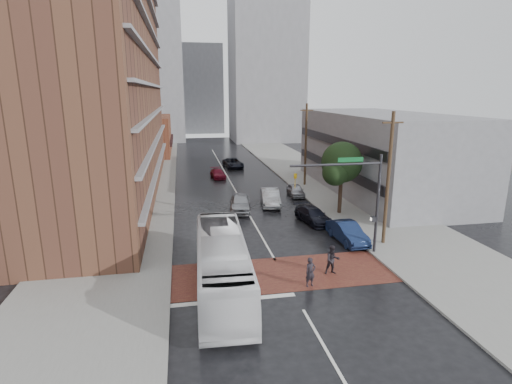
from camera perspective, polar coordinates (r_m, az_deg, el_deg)
name	(u,v)px	position (r m, az deg, el deg)	size (l,w,h in m)	color
ground	(284,277)	(25.73, 4.09, -12.00)	(160.00, 160.00, 0.00)	black
crosswalk	(282,273)	(26.16, 3.81, -11.51)	(14.00, 5.00, 0.02)	brown
sidewalk_west	(136,190)	(48.95, -16.75, 0.23)	(9.00, 90.00, 0.15)	gray
sidewalk_east	(322,182)	(51.69, 9.47, 1.36)	(9.00, 90.00, 0.15)	gray
apartment_block	(101,66)	(47.09, -21.27, 16.47)	(10.00, 44.00, 28.00)	brown
storefront_west	(148,135)	(76.96, -15.15, 7.80)	(8.00, 16.00, 7.00)	brown
building_east	(380,153)	(48.41, 17.30, 5.39)	(11.00, 26.00, 9.00)	gray
distant_tower_west	(143,71)	(100.75, -15.78, 16.27)	(18.00, 16.00, 32.00)	gray
distant_tower_east	(266,62)	(96.65, 1.45, 18.07)	(16.00, 14.00, 36.00)	gray
distant_tower_center	(201,89)	(117.48, -7.91, 14.31)	(12.00, 10.00, 24.00)	gray
street_tree	(342,165)	(37.87, 12.15, 3.79)	(4.20, 4.10, 6.90)	#332319
signal_mast	(359,191)	(28.28, 14.50, 0.20)	(6.50, 0.30, 7.20)	#2D2D33
utility_pole_near	(388,179)	(30.82, 18.37, 1.83)	(1.60, 0.26, 10.00)	#473321
utility_pole_far	(306,144)	(49.02, 7.12, 6.77)	(1.60, 0.26, 10.00)	#473321
transit_bus	(222,264)	(23.49, -4.85, -10.21)	(2.78, 11.87, 3.31)	white
pedestrian_a	(310,272)	(24.36, 7.77, -11.29)	(0.67, 0.44, 1.83)	black
pedestrian_b	(333,260)	(26.12, 10.87, -9.51)	(0.93, 0.72, 1.91)	black
car_travel_a	(240,203)	(38.83, -2.27, -1.54)	(1.99, 4.94, 1.68)	#929498
car_travel_b	(270,197)	(40.86, 2.05, -0.75)	(1.78, 5.10, 1.68)	#A2A6AA
car_travel_c	(218,174)	(54.20, -5.46, 2.64)	(1.68, 4.12, 1.20)	maroon
suv_travel	(233,163)	(61.36, -3.29, 4.15)	(2.40, 5.21, 1.45)	black
car_parked_near	(347,232)	(31.76, 12.92, -5.64)	(1.63, 4.67, 1.54)	#142248
car_parked_mid	(313,215)	(35.82, 8.15, -3.31)	(1.88, 4.63, 1.34)	black
car_parked_far	(296,190)	(44.72, 5.69, 0.26)	(1.55, 3.86, 1.31)	#97989E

